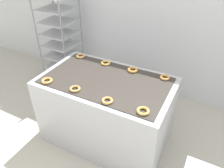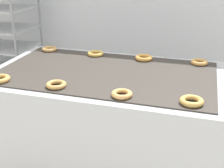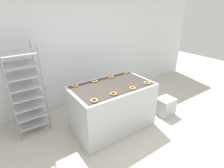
{
  "view_description": "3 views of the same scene",
  "coord_description": "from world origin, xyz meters",
  "px_view_note": "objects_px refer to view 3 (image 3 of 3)",
  "views": [
    {
      "loc": [
        1.05,
        -1.14,
        2.34
      ],
      "look_at": [
        0.0,
        0.87,
        0.8
      ],
      "focal_mm": 35.0,
      "sensor_mm": 36.0,
      "label": 1
    },
    {
      "loc": [
        0.61,
        -1.16,
        1.68
      ],
      "look_at": [
        0.0,
        0.87,
        0.8
      ],
      "focal_mm": 50.0,
      "sensor_mm": 36.0,
      "label": 2
    },
    {
      "loc": [
        -1.73,
        -1.75,
        2.31
      ],
      "look_at": [
        0.0,
        0.72,
        0.97
      ],
      "focal_mm": 28.0,
      "sensor_mm": 36.0,
      "label": 3
    }
  ],
  "objects_px": {
    "glaze_bin": "(165,106)",
    "donut_near_left": "(94,100)",
    "donut_near_midright": "(133,88)",
    "donut_far_midleft": "(94,81)",
    "donut_near_midleft": "(113,94)",
    "donut_near_right": "(147,83)",
    "fryer_machine": "(112,107)",
    "donut_far_right": "(125,73)",
    "donut_far_left": "(75,86)",
    "baking_rack_cart": "(26,90)",
    "donut_far_midright": "(111,77)"
  },
  "relations": [
    {
      "from": "donut_near_right",
      "to": "donut_far_midright",
      "type": "xyz_separation_m",
      "value": [
        -0.39,
        0.67,
        0.0
      ]
    },
    {
      "from": "donut_near_midright",
      "to": "donut_near_right",
      "type": "distance_m",
      "value": 0.38
    },
    {
      "from": "donut_far_midleft",
      "to": "donut_far_right",
      "type": "distance_m",
      "value": 0.79
    },
    {
      "from": "fryer_machine",
      "to": "glaze_bin",
      "type": "xyz_separation_m",
      "value": [
        1.27,
        -0.33,
        -0.27
      ]
    },
    {
      "from": "donut_far_midleft",
      "to": "donut_far_midright",
      "type": "relative_size",
      "value": 0.98
    },
    {
      "from": "donut_near_midright",
      "to": "donut_far_right",
      "type": "relative_size",
      "value": 1.0
    },
    {
      "from": "donut_far_right",
      "to": "donut_far_midleft",
      "type": "bearing_deg",
      "value": -179.26
    },
    {
      "from": "donut_near_left",
      "to": "donut_far_midright",
      "type": "bearing_deg",
      "value": 41.18
    },
    {
      "from": "donut_far_left",
      "to": "glaze_bin",
      "type": "bearing_deg",
      "value": -19.87
    },
    {
      "from": "baking_rack_cart",
      "to": "donut_far_right",
      "type": "height_order",
      "value": "baking_rack_cart"
    },
    {
      "from": "donut_near_right",
      "to": "donut_far_right",
      "type": "relative_size",
      "value": 1.07
    },
    {
      "from": "donut_far_left",
      "to": "donut_far_midright",
      "type": "height_order",
      "value": "donut_far_midright"
    },
    {
      "from": "donut_near_right",
      "to": "donut_far_midleft",
      "type": "bearing_deg",
      "value": 139.12
    },
    {
      "from": "baking_rack_cart",
      "to": "donut_far_right",
      "type": "relative_size",
      "value": 14.45
    },
    {
      "from": "glaze_bin",
      "to": "donut_far_left",
      "type": "relative_size",
      "value": 3.23
    },
    {
      "from": "donut_near_midright",
      "to": "donut_far_midleft",
      "type": "distance_m",
      "value": 0.79
    },
    {
      "from": "baking_rack_cart",
      "to": "donut_near_left",
      "type": "height_order",
      "value": "baking_rack_cart"
    },
    {
      "from": "donut_near_midleft",
      "to": "donut_far_midright",
      "type": "bearing_deg",
      "value": 58.98
    },
    {
      "from": "baking_rack_cart",
      "to": "donut_near_right",
      "type": "xyz_separation_m",
      "value": [
        1.96,
        -1.2,
        0.09
      ]
    },
    {
      "from": "fryer_machine",
      "to": "donut_near_right",
      "type": "distance_m",
      "value": 0.83
    },
    {
      "from": "glaze_bin",
      "to": "donut_near_midright",
      "type": "relative_size",
      "value": 3.36
    },
    {
      "from": "donut_near_left",
      "to": "donut_near_midleft",
      "type": "height_order",
      "value": "donut_near_left"
    },
    {
      "from": "baking_rack_cart",
      "to": "donut_near_left",
      "type": "bearing_deg",
      "value": -57.04
    },
    {
      "from": "donut_far_left",
      "to": "donut_near_midright",
      "type": "bearing_deg",
      "value": -41.01
    },
    {
      "from": "donut_near_midleft",
      "to": "donut_near_left",
      "type": "bearing_deg",
      "value": -177.48
    },
    {
      "from": "fryer_machine",
      "to": "baking_rack_cart",
      "type": "xyz_separation_m",
      "value": [
        -1.37,
        0.87,
        0.4
      ]
    },
    {
      "from": "glaze_bin",
      "to": "donut_far_midleft",
      "type": "relative_size",
      "value": 3.12
    },
    {
      "from": "fryer_machine",
      "to": "donut_far_midright",
      "type": "height_order",
      "value": "donut_far_midright"
    },
    {
      "from": "donut_near_left",
      "to": "donut_far_midleft",
      "type": "xyz_separation_m",
      "value": [
        0.39,
        0.69,
        -0.0
      ]
    },
    {
      "from": "baking_rack_cart",
      "to": "donut_near_midleft",
      "type": "xyz_separation_m",
      "value": [
        1.17,
        -1.2,
        0.09
      ]
    },
    {
      "from": "glaze_bin",
      "to": "donut_far_left",
      "type": "bearing_deg",
      "value": 160.13
    },
    {
      "from": "fryer_machine",
      "to": "donut_near_midleft",
      "type": "bearing_deg",
      "value": -121.63
    },
    {
      "from": "donut_near_midright",
      "to": "donut_near_midleft",
      "type": "bearing_deg",
      "value": 177.47
    },
    {
      "from": "fryer_machine",
      "to": "donut_far_left",
      "type": "bearing_deg",
      "value": 149.75
    },
    {
      "from": "donut_near_left",
      "to": "donut_near_midleft",
      "type": "relative_size",
      "value": 1.05
    },
    {
      "from": "donut_far_midright",
      "to": "baking_rack_cart",
      "type": "bearing_deg",
      "value": 161.26
    },
    {
      "from": "glaze_bin",
      "to": "donut_near_left",
      "type": "relative_size",
      "value": 3.11
    },
    {
      "from": "donut_near_midright",
      "to": "donut_far_midleft",
      "type": "height_order",
      "value": "donut_near_midright"
    },
    {
      "from": "donut_near_midleft",
      "to": "donut_near_right",
      "type": "height_order",
      "value": "donut_near_right"
    },
    {
      "from": "donut_far_left",
      "to": "donut_far_midleft",
      "type": "distance_m",
      "value": 0.41
    },
    {
      "from": "glaze_bin",
      "to": "donut_far_midleft",
      "type": "distance_m",
      "value": 1.78
    },
    {
      "from": "donut_near_right",
      "to": "glaze_bin",
      "type": "bearing_deg",
      "value": 0.58
    },
    {
      "from": "donut_far_midright",
      "to": "fryer_machine",
      "type": "bearing_deg",
      "value": -120.4
    },
    {
      "from": "donut_near_midleft",
      "to": "donut_near_right",
      "type": "relative_size",
      "value": 0.96
    },
    {
      "from": "donut_far_midleft",
      "to": "donut_near_right",
      "type": "bearing_deg",
      "value": -40.88
    },
    {
      "from": "donut_near_right",
      "to": "donut_far_midleft",
      "type": "height_order",
      "value": "donut_near_right"
    },
    {
      "from": "donut_far_midleft",
      "to": "donut_far_right",
      "type": "bearing_deg",
      "value": 0.74
    },
    {
      "from": "fryer_machine",
      "to": "donut_near_midright",
      "type": "relative_size",
      "value": 13.18
    },
    {
      "from": "baking_rack_cart",
      "to": "donut_far_midright",
      "type": "distance_m",
      "value": 1.66
    },
    {
      "from": "baking_rack_cart",
      "to": "donut_far_left",
      "type": "distance_m",
      "value": 0.94
    }
  ]
}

